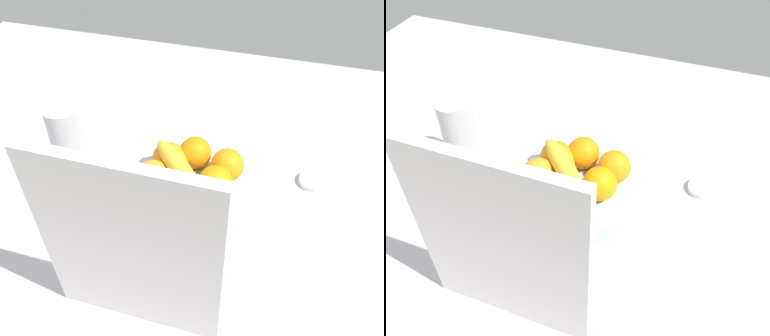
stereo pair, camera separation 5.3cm
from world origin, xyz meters
TOP-DOWN VIEW (x-y plane):
  - ground_plane at (0.00, 0.00)cm, footprint 180.00×140.00cm
  - fruit_bowl at (-3.47, -2.41)cm, footprint 27.63×27.63cm
  - orange_front_left at (-10.37, -5.77)cm, footprint 7.16×7.16cm
  - orange_front_right at (-2.78, -7.74)cm, footprint 7.16×7.16cm
  - orange_center at (2.31, -4.42)cm, footprint 7.16×7.16cm
  - orange_back_left at (3.68, 1.87)cm, footprint 7.16×7.16cm
  - orange_back_right at (-2.14, 5.89)cm, footprint 7.16×7.16cm
  - orange_top_stack at (-9.05, -0.14)cm, footprint 7.16×7.16cm
  - banana_bunch at (-0.63, -0.73)cm, footprint 14.80×17.43cm
  - cutting_board at (-2.23, 26.93)cm, footprint 28.02×2.08cm
  - thermos_tumbler at (25.42, -2.99)cm, footprint 7.55×7.55cm
  - jar_lid at (-29.15, -13.76)cm, footprint 6.31×6.31cm

SIDE VIEW (x-z plane):
  - ground_plane at x=0.00cm, z-range -3.00..0.00cm
  - jar_lid at x=-29.15cm, z-range 0.00..1.20cm
  - fruit_bowl at x=-3.47cm, z-range 0.00..4.64cm
  - orange_front_left at x=-10.37cm, z-range 4.64..11.80cm
  - orange_front_right at x=-2.78cm, z-range 4.64..11.80cm
  - orange_center at x=2.31cm, z-range 4.64..11.80cm
  - orange_back_left at x=3.68cm, z-range 4.64..11.80cm
  - orange_back_right at x=-2.14cm, z-range 4.64..11.80cm
  - orange_top_stack at x=-9.05cm, z-range 4.64..11.80cm
  - banana_bunch at x=-0.63cm, z-range 4.64..13.04cm
  - thermos_tumbler at x=25.42cm, z-range 0.00..17.98cm
  - cutting_board at x=-2.23cm, z-range 0.00..36.00cm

